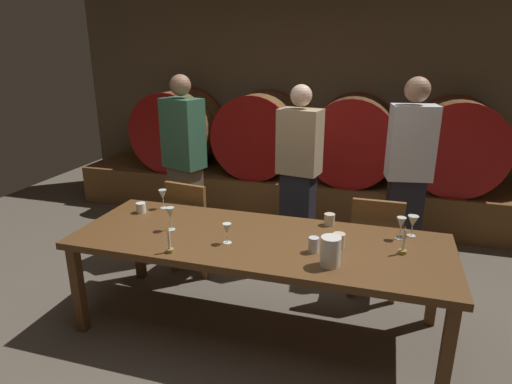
{
  "coord_description": "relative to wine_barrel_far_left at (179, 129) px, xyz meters",
  "views": [
    {
      "loc": [
        0.94,
        -2.68,
        2.01
      ],
      "look_at": [
        0.08,
        0.19,
        1.01
      ],
      "focal_mm": 30.66,
      "sensor_mm": 36.0,
      "label": 1
    }
  ],
  "objects": [
    {
      "name": "wine_glass_far_left",
      "position": [
        0.87,
        -2.08,
        -0.14
      ],
      "size": [
        0.07,
        0.07,
        0.16
      ],
      "color": "silver",
      "rests_on": "dining_table"
    },
    {
      "name": "wine_barrel_center_left",
      "position": [
        1.1,
        0.0,
        0.0
      ],
      "size": [
        1.01,
        0.8,
        1.01
      ],
      "color": "brown",
      "rests_on": "barrel_shelf"
    },
    {
      "name": "barrel_shelf",
      "position": [
        1.65,
        0.0,
        -0.74
      ],
      "size": [
        5.75,
        0.9,
        0.49
      ],
      "primitive_type": "cube",
      "color": "brown",
      "rests_on": "ground"
    },
    {
      "name": "wine_barrel_center_right",
      "position": [
        2.23,
        0.0,
        0.0
      ],
      "size": [
        1.01,
        0.8,
        1.01
      ],
      "color": "#513319",
      "rests_on": "barrel_shelf"
    },
    {
      "name": "pitcher",
      "position": [
        2.33,
        -2.69,
        -0.16
      ],
      "size": [
        0.12,
        0.12,
        0.19
      ],
      "color": "white",
      "rests_on": "dining_table"
    },
    {
      "name": "back_wall",
      "position": [
        1.65,
        0.55,
        0.37
      ],
      "size": [
        6.39,
        0.24,
        2.71
      ],
      "primitive_type": "cube",
      "color": "brown",
      "rests_on": "ground"
    },
    {
      "name": "wine_barrel_far_left",
      "position": [
        0.0,
        0.0,
        0.0
      ],
      "size": [
        1.01,
        0.8,
        1.01
      ],
      "color": "brown",
      "rests_on": "barrel_shelf"
    },
    {
      "name": "cup_center_right",
      "position": [
        2.24,
        -2.04,
        -0.21
      ],
      "size": [
        0.08,
        0.08,
        0.09
      ],
      "primitive_type": "cylinder",
      "color": "beige",
      "rests_on": "dining_table"
    },
    {
      "name": "candle_right",
      "position": [
        2.76,
        -2.39,
        -0.21
      ],
      "size": [
        0.05,
        0.05,
        0.2
      ],
      "color": "olive",
      "rests_on": "dining_table"
    },
    {
      "name": "wine_glass_left",
      "position": [
        1.14,
        -2.47,
        -0.13
      ],
      "size": [
        0.06,
        0.06,
        0.17
      ],
      "color": "silver",
      "rests_on": "dining_table"
    },
    {
      "name": "ground_plane",
      "position": [
        1.65,
        -2.45,
        -0.98
      ],
      "size": [
        8.3,
        8.3,
        0.0
      ],
      "primitive_type": "plane",
      "color": "brown"
    },
    {
      "name": "guest_left",
      "position": [
        0.73,
        -1.38,
        -0.08
      ],
      "size": [
        0.44,
        0.35,
        1.77
      ],
      "rotation": [
        0.0,
        0.0,
        2.8
      ],
      "color": "brown",
      "rests_on": "ground"
    },
    {
      "name": "candle_left",
      "position": [
        1.3,
        -2.81,
        -0.21
      ],
      "size": [
        0.05,
        0.05,
        0.18
      ],
      "color": "olive",
      "rests_on": "dining_table"
    },
    {
      "name": "guest_right",
      "position": [
        2.81,
        -1.18,
        -0.07
      ],
      "size": [
        0.42,
        0.3,
        1.77
      ],
      "rotation": [
        0.0,
        0.0,
        3.32
      ],
      "color": "black",
      "rests_on": "ground"
    },
    {
      "name": "guest_center",
      "position": [
        1.84,
        -1.24,
        -0.12
      ],
      "size": [
        0.42,
        0.31,
        1.69
      ],
      "rotation": [
        0.0,
        0.0,
        2.96
      ],
      "color": "black",
      "rests_on": "ground"
    },
    {
      "name": "wine_glass_far_right",
      "position": [
        2.83,
        -2.08,
        -0.15
      ],
      "size": [
        0.08,
        0.08,
        0.15
      ],
      "color": "silver",
      "rests_on": "dining_table"
    },
    {
      "name": "wine_barrel_far_right",
      "position": [
        3.33,
        0.0,
        0.0
      ],
      "size": [
        1.01,
        0.8,
        1.01
      ],
      "color": "brown",
      "rests_on": "barrel_shelf"
    },
    {
      "name": "cup_far_right",
      "position": [
        2.35,
        -2.42,
        -0.21
      ],
      "size": [
        0.08,
        0.08,
        0.1
      ],
      "primitive_type": "cylinder",
      "color": "beige",
      "rests_on": "dining_table"
    },
    {
      "name": "chair_right",
      "position": [
        2.59,
        -1.71,
        -0.5
      ],
      "size": [
        0.4,
        0.4,
        0.88
      ],
      "rotation": [
        0.0,
        0.0,
        3.15
      ],
      "color": "brown",
      "rests_on": "ground"
    },
    {
      "name": "wine_glass_center",
      "position": [
        1.61,
        -2.57,
        -0.16
      ],
      "size": [
        0.06,
        0.06,
        0.14
      ],
      "color": "silver",
      "rests_on": "dining_table"
    },
    {
      "name": "dining_table",
      "position": [
        1.8,
        -2.44,
        -0.32
      ],
      "size": [
        2.64,
        0.95,
        0.73
      ],
      "color": "brown",
      "rests_on": "ground"
    },
    {
      "name": "cup_far_left",
      "position": [
        0.74,
        -2.22,
        -0.22
      ],
      "size": [
        0.08,
        0.08,
        0.08
      ],
      "primitive_type": "cylinder",
      "color": "white",
      "rests_on": "dining_table"
    },
    {
      "name": "cup_center_left",
      "position": [
        2.2,
        -2.53,
        -0.21
      ],
      "size": [
        0.07,
        0.07,
        0.1
      ],
      "primitive_type": "cylinder",
      "color": "silver",
      "rests_on": "dining_table"
    },
    {
      "name": "wine_glass_right",
      "position": [
        2.75,
        -2.15,
        -0.14
      ],
      "size": [
        0.06,
        0.06,
        0.16
      ],
      "color": "silver",
      "rests_on": "dining_table"
    },
    {
      "name": "chair_left",
      "position": [
        0.97,
        -1.76,
        -0.5
      ],
      "size": [
        0.45,
        0.45,
        0.88
      ],
      "rotation": [
        0.0,
        0.0,
        3.0
      ],
      "color": "brown",
      "rests_on": "ground"
    }
  ]
}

